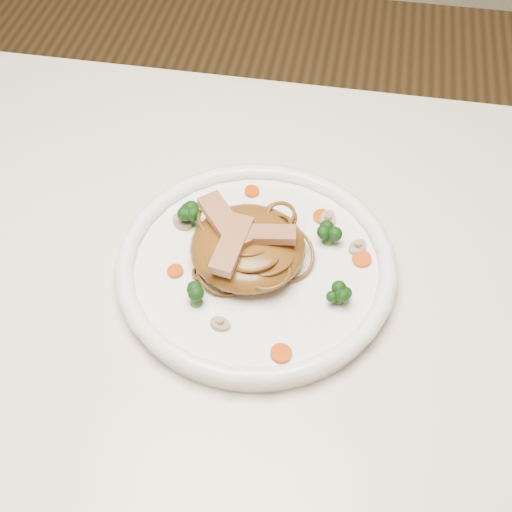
# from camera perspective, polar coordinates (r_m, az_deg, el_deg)

# --- Properties ---
(table) EXTENTS (1.20, 0.80, 0.75)m
(table) POSITION_cam_1_polar(r_m,az_deg,el_deg) (0.81, -5.49, -7.93)
(table) COLOR silver
(table) RESTS_ON ground
(plate) EXTENTS (0.37, 0.37, 0.02)m
(plate) POSITION_cam_1_polar(r_m,az_deg,el_deg) (0.74, 0.00, -1.09)
(plate) COLOR white
(plate) RESTS_ON table
(noodle_mound) EXTENTS (0.16, 0.16, 0.04)m
(noodle_mound) POSITION_cam_1_polar(r_m,az_deg,el_deg) (0.73, -0.69, 0.74)
(noodle_mound) COLOR brown
(noodle_mound) RESTS_ON plate
(chicken_a) EXTENTS (0.07, 0.03, 0.01)m
(chicken_a) POSITION_cam_1_polar(r_m,az_deg,el_deg) (0.71, 0.69, 1.82)
(chicken_a) COLOR #AA7650
(chicken_a) RESTS_ON noodle_mound
(chicken_b) EXTENTS (0.07, 0.07, 0.01)m
(chicken_b) POSITION_cam_1_polar(r_m,az_deg,el_deg) (0.72, -2.66, 2.86)
(chicken_b) COLOR #AA7650
(chicken_b) RESTS_ON noodle_mound
(chicken_c) EXTENTS (0.03, 0.08, 0.01)m
(chicken_c) POSITION_cam_1_polar(r_m,az_deg,el_deg) (0.70, -2.04, 0.96)
(chicken_c) COLOR #AA7650
(chicken_c) RESTS_ON noodle_mound
(broccoli_0) EXTENTS (0.03, 0.03, 0.03)m
(broccoli_0) POSITION_cam_1_polar(r_m,az_deg,el_deg) (0.75, 6.14, 1.90)
(broccoli_0) COLOR #11370B
(broccoli_0) RESTS_ON plate
(broccoli_1) EXTENTS (0.04, 0.04, 0.03)m
(broccoli_1) POSITION_cam_1_polar(r_m,az_deg,el_deg) (0.77, -5.64, 3.51)
(broccoli_1) COLOR #11370B
(broccoli_1) RESTS_ON plate
(broccoli_2) EXTENTS (0.04, 0.04, 0.03)m
(broccoli_2) POSITION_cam_1_polar(r_m,az_deg,el_deg) (0.69, -5.06, -3.08)
(broccoli_2) COLOR #11370B
(broccoli_2) RESTS_ON plate
(broccoli_3) EXTENTS (0.03, 0.03, 0.03)m
(broccoli_3) POSITION_cam_1_polar(r_m,az_deg,el_deg) (0.70, 6.92, -2.99)
(broccoli_3) COLOR #11370B
(broccoli_3) RESTS_ON plate
(carrot_0) EXTENTS (0.02, 0.02, 0.00)m
(carrot_0) POSITION_cam_1_polar(r_m,az_deg,el_deg) (0.78, 5.49, 3.27)
(carrot_0) COLOR #C64007
(carrot_0) RESTS_ON plate
(carrot_1) EXTENTS (0.02, 0.02, 0.00)m
(carrot_1) POSITION_cam_1_polar(r_m,az_deg,el_deg) (0.73, -6.74, -1.25)
(carrot_1) COLOR #C64007
(carrot_1) RESTS_ON plate
(carrot_2) EXTENTS (0.03, 0.03, 0.00)m
(carrot_2) POSITION_cam_1_polar(r_m,az_deg,el_deg) (0.75, 8.78, -0.27)
(carrot_2) COLOR #C64007
(carrot_2) RESTS_ON plate
(carrot_3) EXTENTS (0.02, 0.02, 0.00)m
(carrot_3) POSITION_cam_1_polar(r_m,az_deg,el_deg) (0.81, -0.34, 5.39)
(carrot_3) COLOR #C64007
(carrot_3) RESTS_ON plate
(carrot_4) EXTENTS (0.03, 0.03, 0.00)m
(carrot_4) POSITION_cam_1_polar(r_m,az_deg,el_deg) (0.67, 2.10, -8.09)
(carrot_4) COLOR #C64007
(carrot_4) RESTS_ON plate
(mushroom_0) EXTENTS (0.02, 0.02, 0.01)m
(mushroom_0) POSITION_cam_1_polar(r_m,az_deg,el_deg) (0.69, -2.99, -5.67)
(mushroom_0) COLOR tan
(mushroom_0) RESTS_ON plate
(mushroom_1) EXTENTS (0.03, 0.03, 0.01)m
(mushroom_1) POSITION_cam_1_polar(r_m,az_deg,el_deg) (0.76, 8.42, 0.71)
(mushroom_1) COLOR tan
(mushroom_1) RESTS_ON plate
(mushroom_2) EXTENTS (0.04, 0.04, 0.01)m
(mushroom_2) POSITION_cam_1_polar(r_m,az_deg,el_deg) (0.78, -6.14, 2.87)
(mushroom_2) COLOR tan
(mushroom_2) RESTS_ON plate
(mushroom_3) EXTENTS (0.03, 0.03, 0.01)m
(mushroom_3) POSITION_cam_1_polar(r_m,az_deg,el_deg) (0.78, 6.00, 2.98)
(mushroom_3) COLOR tan
(mushroom_3) RESTS_ON plate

